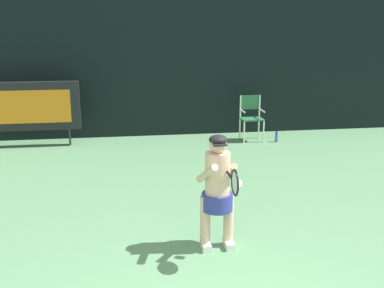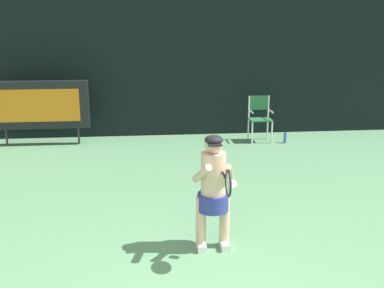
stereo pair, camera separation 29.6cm
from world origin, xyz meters
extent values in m
cube|color=black|center=(0.00, 8.50, 1.80)|extent=(18.00, 0.12, 3.60)
cube|color=black|center=(-2.87, 7.77, 0.95)|extent=(2.20, 0.20, 1.10)
cube|color=orange|center=(-2.87, 7.67, 0.95)|extent=(1.80, 0.01, 0.75)
cylinder|color=#2D2D33|center=(-3.69, 7.77, 0.20)|extent=(0.05, 0.05, 0.40)
cylinder|color=#2D2D33|center=(-2.04, 7.77, 0.20)|extent=(0.05, 0.05, 0.40)
cylinder|color=white|center=(2.04, 7.37, 0.26)|extent=(0.04, 0.04, 0.52)
cylinder|color=white|center=(2.52, 7.37, 0.26)|extent=(0.04, 0.04, 0.52)
cylinder|color=white|center=(2.04, 7.77, 0.26)|extent=(0.04, 0.04, 0.52)
cylinder|color=white|center=(2.52, 7.77, 0.26)|extent=(0.04, 0.04, 0.52)
cube|color=#26623C|center=(2.28, 7.57, 0.54)|extent=(0.52, 0.44, 0.03)
cylinder|color=white|center=(2.04, 7.77, 0.80)|extent=(0.04, 0.04, 0.56)
cylinder|color=white|center=(2.52, 7.77, 0.80)|extent=(0.04, 0.04, 0.56)
cube|color=#26623C|center=(2.28, 7.77, 0.91)|extent=(0.48, 0.02, 0.34)
cylinder|color=white|center=(2.04, 7.57, 0.74)|extent=(0.04, 0.44, 0.04)
cylinder|color=white|center=(2.52, 7.57, 0.74)|extent=(0.04, 0.44, 0.04)
cylinder|color=blue|center=(2.84, 7.35, 0.12)|extent=(0.07, 0.07, 0.24)
cylinder|color=black|center=(2.84, 7.35, 0.25)|extent=(0.03, 0.03, 0.03)
cube|color=white|center=(0.20, 2.26, 0.04)|extent=(0.11, 0.26, 0.09)
cube|color=white|center=(0.50, 2.26, 0.04)|extent=(0.11, 0.26, 0.09)
cylinder|color=#DBB293|center=(0.20, 2.31, 0.35)|extent=(0.13, 0.13, 0.69)
cylinder|color=#DBB293|center=(0.50, 2.31, 0.35)|extent=(0.13, 0.13, 0.69)
cylinder|color=navy|center=(0.35, 2.31, 0.61)|extent=(0.39, 0.39, 0.22)
cylinder|color=#DBB293|center=(0.35, 2.31, 0.97)|extent=(0.31, 0.31, 0.56)
sphere|color=#DBB293|center=(0.35, 2.31, 1.35)|extent=(0.22, 0.22, 0.22)
ellipsoid|color=black|center=(0.35, 2.31, 1.41)|extent=(0.22, 0.22, 0.12)
cube|color=black|center=(0.35, 2.21, 1.38)|extent=(0.17, 0.12, 0.02)
cylinder|color=#DBB293|center=(0.18, 2.14, 1.05)|extent=(0.20, 0.49, 0.35)
cylinder|color=#DBB293|center=(0.51, 2.14, 1.05)|extent=(0.20, 0.49, 0.35)
cylinder|color=white|center=(0.53, 2.02, 0.94)|extent=(0.13, 0.12, 0.12)
cylinder|color=black|center=(0.44, 2.10, 1.04)|extent=(0.03, 0.28, 0.03)
torus|color=black|center=(0.44, 1.79, 1.04)|extent=(0.02, 0.31, 0.31)
ellipsoid|color=silver|center=(0.44, 1.79, 1.04)|extent=(0.01, 0.26, 0.26)
camera|label=1|loc=(-0.76, -2.95, 2.77)|focal=42.97mm
camera|label=2|loc=(-0.47, -2.99, 2.77)|focal=42.97mm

